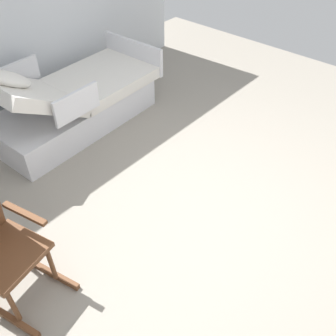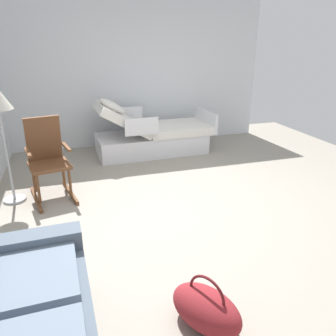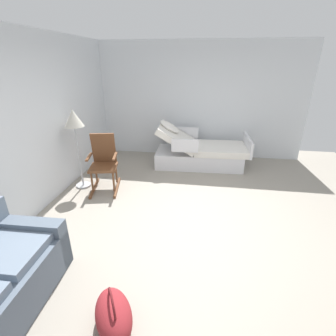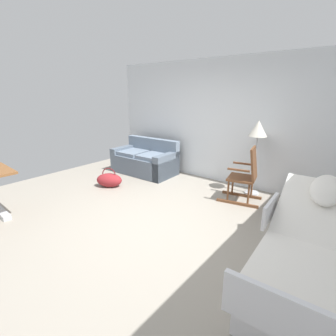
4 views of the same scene
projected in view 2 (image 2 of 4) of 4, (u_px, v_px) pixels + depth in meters
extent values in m
plane|color=gray|center=(191.00, 207.00, 4.11)|extent=(7.32, 7.32, 0.00)
cube|color=silver|center=(137.00, 73.00, 6.28)|extent=(0.10, 4.98, 2.70)
cube|color=silver|center=(151.00, 143.00, 6.06)|extent=(0.95, 1.96, 0.35)
cube|color=white|center=(176.00, 128.00, 6.12)|extent=(0.96, 1.19, 0.14)
cube|color=white|center=(123.00, 119.00, 5.73)|extent=(0.95, 0.92, 0.60)
ellipsoid|color=white|center=(112.00, 106.00, 5.59)|extent=(0.36, 0.50, 0.36)
cube|color=silver|center=(142.00, 127.00, 5.36)|extent=(0.06, 0.56, 0.28)
cube|color=silver|center=(128.00, 114.00, 6.25)|extent=(0.06, 0.56, 0.28)
cube|color=silver|center=(205.00, 120.00, 6.26)|extent=(0.95, 0.09, 0.36)
cylinder|color=black|center=(112.00, 161.00, 5.54)|extent=(0.10, 0.10, 0.10)
cylinder|color=black|center=(105.00, 148.00, 6.18)|extent=(0.10, 0.10, 0.10)
cylinder|color=black|center=(199.00, 151.00, 6.03)|extent=(0.10, 0.10, 0.10)
cylinder|color=black|center=(184.00, 140.00, 6.67)|extent=(0.10, 0.10, 0.10)
cube|color=slate|center=(26.00, 277.00, 2.16)|extent=(0.69, 0.67, 0.10)
cube|color=slate|center=(27.00, 270.00, 2.52)|extent=(0.21, 0.85, 0.60)
cube|color=brown|center=(36.00, 199.00, 4.25)|extent=(0.75, 0.20, 0.05)
cube|color=brown|center=(70.00, 192.00, 4.45)|extent=(0.75, 0.20, 0.05)
cylinder|color=brown|center=(70.00, 182.00, 4.20)|extent=(0.04, 0.04, 0.40)
cylinder|color=brown|center=(38.00, 188.00, 4.03)|extent=(0.04, 0.04, 0.40)
cylinder|color=brown|center=(63.00, 173.00, 4.50)|extent=(0.04, 0.04, 0.40)
cylinder|color=brown|center=(34.00, 178.00, 4.33)|extent=(0.04, 0.04, 0.40)
cube|color=brown|center=(50.00, 166.00, 4.20)|extent=(0.55, 0.57, 0.04)
cube|color=brown|center=(44.00, 139.00, 4.25)|extent=(0.21, 0.45, 0.60)
cube|color=brown|center=(66.00, 147.00, 4.20)|extent=(0.39, 0.12, 0.03)
cube|color=brown|center=(28.00, 152.00, 4.00)|extent=(0.39, 0.12, 0.03)
cylinder|color=#B2B5BA|center=(15.00, 199.00, 4.27)|extent=(0.28, 0.28, 0.03)
cylinder|color=#B2B5BA|center=(7.00, 156.00, 4.06)|extent=(0.03, 0.03, 1.15)
ellipsoid|color=maroon|center=(206.00, 309.00, 2.35)|extent=(0.64, 0.56, 0.30)
torus|color=maroon|center=(207.00, 295.00, 2.30)|extent=(0.27, 0.17, 0.30)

